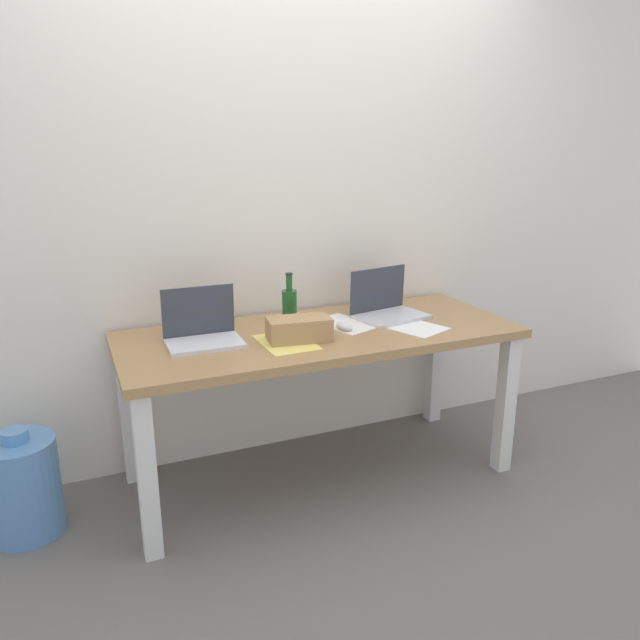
{
  "coord_description": "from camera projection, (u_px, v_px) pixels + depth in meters",
  "views": [
    {
      "loc": [
        -1.03,
        -2.41,
        1.55
      ],
      "look_at": [
        0.0,
        0.0,
        0.77
      ],
      "focal_mm": 34.36,
      "sensor_mm": 36.0,
      "label": 1
    }
  ],
  "objects": [
    {
      "name": "ground_plane",
      "position": [
        320.0,
        473.0,
        2.96
      ],
      "size": [
        8.0,
        8.0,
        0.0
      ],
      "primitive_type": "plane",
      "color": "slate"
    },
    {
      "name": "back_wall",
      "position": [
        286.0,
        193.0,
        2.96
      ],
      "size": [
        5.2,
        0.08,
        2.6
      ],
      "primitive_type": "cube",
      "color": "silver",
      "rests_on": "ground"
    },
    {
      "name": "desk",
      "position": [
        320.0,
        350.0,
        2.78
      ],
      "size": [
        1.78,
        0.73,
        0.72
      ],
      "color": "#A37A4C",
      "rests_on": "ground"
    },
    {
      "name": "laptop_left",
      "position": [
        203.0,
        331.0,
        2.57
      ],
      "size": [
        0.31,
        0.22,
        0.23
      ],
      "color": "silver",
      "rests_on": "desk"
    },
    {
      "name": "laptop_right",
      "position": [
        387.0,
        307.0,
        2.95
      ],
      "size": [
        0.36,
        0.29,
        0.23
      ],
      "color": "silver",
      "rests_on": "desk"
    },
    {
      "name": "beer_bottle",
      "position": [
        289.0,
        306.0,
        2.79
      ],
      "size": [
        0.07,
        0.07,
        0.25
      ],
      "color": "#1E5123",
      "rests_on": "desk"
    },
    {
      "name": "computer_mouse",
      "position": [
        344.0,
        326.0,
        2.76
      ],
      "size": [
        0.07,
        0.11,
        0.03
      ],
      "primitive_type": "ellipsoid",
      "rotation": [
        0.0,
        0.0,
        0.15
      ],
      "color": "silver",
      "rests_on": "desk"
    },
    {
      "name": "cardboard_box",
      "position": [
        299.0,
        329.0,
        2.61
      ],
      "size": [
        0.28,
        0.18,
        0.1
      ],
      "primitive_type": "cube",
      "rotation": [
        0.0,
        0.0,
        -0.13
      ],
      "color": "tan",
      "rests_on": "desk"
    },
    {
      "name": "paper_sheet_front_right",
      "position": [
        412.0,
        326.0,
        2.81
      ],
      "size": [
        0.3,
        0.35,
        0.0
      ],
      "primitive_type": "cube",
      "rotation": [
        0.0,
        0.0,
        0.37
      ],
      "color": "white",
      "rests_on": "desk"
    },
    {
      "name": "paper_yellow_folder",
      "position": [
        286.0,
        342.0,
        2.59
      ],
      "size": [
        0.22,
        0.3,
        0.0
      ],
      "primitive_type": "cube",
      "rotation": [
        0.0,
        0.0,
        0.03
      ],
      "color": "#F4E06B",
      "rests_on": "desk"
    },
    {
      "name": "paper_sheet_near_back",
      "position": [
        345.0,
        324.0,
        2.85
      ],
      "size": [
        0.3,
        0.35,
        0.0
      ],
      "primitive_type": "cube",
      "rotation": [
        0.0,
        0.0,
        0.36
      ],
      "color": "white",
      "rests_on": "desk"
    },
    {
      "name": "water_cooler_jug",
      "position": [
        23.0,
        486.0,
        2.47
      ],
      "size": [
        0.29,
        0.29,
        0.46
      ],
      "color": "#598CC6",
      "rests_on": "ground"
    }
  ]
}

